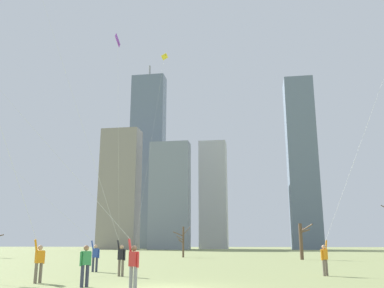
{
  "coord_description": "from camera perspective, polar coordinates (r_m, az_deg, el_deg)",
  "views": [
    {
      "loc": [
        3.59,
        -16.21,
        1.68
      ],
      "look_at": [
        0.0,
        6.0,
        7.14
      ],
      "focal_mm": 38.49,
      "sensor_mm": 36.0,
      "label": 1
    }
  ],
  "objects": [
    {
      "name": "skyline_squat_block",
      "position": [
        137.68,
        2.97,
        -6.95
      ],
      "size": [
        9.0,
        6.57,
        35.29
      ],
      "color": "#B2B2B7",
      "rests_on": "ground"
    },
    {
      "name": "kite_flyer_foreground_right_teal",
      "position": [
        23.73,
        -12.36,
        -6.96
      ],
      "size": [
        8.35,
        1.39,
        20.83
      ],
      "color": "#726656",
      "rests_on": "ground"
    },
    {
      "name": "distant_kite_drifting_left_yellow",
      "position": [
        53.77,
        -4.19,
        9.66
      ],
      "size": [
        2.44,
        5.01,
        26.02
      ],
      "color": "yellow",
      "rests_on": "ground"
    },
    {
      "name": "bare_tree_center",
      "position": [
        53.34,
        -1.3,
        -13.24
      ],
      "size": [
        1.94,
        2.23,
        3.82
      ],
      "color": "brown",
      "rests_on": "ground"
    },
    {
      "name": "bystander_strolling_midfield",
      "position": [
        17.67,
        -14.56,
        -15.74
      ],
      "size": [
        0.36,
        0.43,
        1.62
      ],
      "color": "#33384C",
      "rests_on": "ground"
    },
    {
      "name": "skyline_wide_slab",
      "position": [
        123.01,
        -3.1,
        -7.03
      ],
      "size": [
        11.83,
        5.24,
        31.56
      ],
      "color": "gray",
      "rests_on": "ground"
    },
    {
      "name": "distant_kite_high_overhead_purple",
      "position": [
        34.88,
        -10.25,
        11.86
      ],
      "size": [
        1.46,
        7.01,
        18.39
      ],
      "color": "purple",
      "rests_on": "ground"
    },
    {
      "name": "kite_flyer_far_back_blue",
      "position": [
        18.5,
        -15.52,
        -6.57
      ],
      "size": [
        12.49,
        5.17,
        13.05
      ],
      "color": "gray",
      "rests_on": "ground"
    },
    {
      "name": "bare_tree_leftmost",
      "position": [
        47.28,
        14.94,
        -12.67
      ],
      "size": [
        1.4,
        2.41,
        3.82
      ],
      "color": "brown",
      "rests_on": "ground"
    },
    {
      "name": "skyline_short_annex",
      "position": [
        126.97,
        -9.96,
        -6.01
      ],
      "size": [
        11.51,
        6.53,
        36.15
      ],
      "color": "gray",
      "rests_on": "ground"
    },
    {
      "name": "kite_flyer_midfield_left_green",
      "position": [
        19.19,
        -23.27,
        -5.27
      ],
      "size": [
        4.24,
        9.81,
        21.44
      ],
      "color": "#726656",
      "rests_on": "ground"
    },
    {
      "name": "skyline_mid_tower_left",
      "position": [
        145.55,
        -6.21,
        -2.03
      ],
      "size": [
        11.85,
        5.78,
        65.98
      ],
      "color": "slate",
      "rests_on": "ground"
    },
    {
      "name": "skyline_slender_spire",
      "position": [
        127.99,
        15.01,
        -2.34
      ],
      "size": [
        8.54,
        8.95,
        51.42
      ],
      "color": "slate",
      "rests_on": "ground"
    },
    {
      "name": "kite_flyer_midfield_center_white",
      "position": [
        27.58,
        -17.4,
        -10.62
      ],
      "size": [
        12.48,
        1.26,
        11.76
      ],
      "color": "#33384C",
      "rests_on": "ground"
    },
    {
      "name": "kite_flyer_midfield_right_orange",
      "position": [
        25.14,
        20.47,
        -6.88
      ],
      "size": [
        9.06,
        4.49,
        19.94
      ],
      "color": "#726656",
      "rests_on": "ground"
    }
  ]
}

